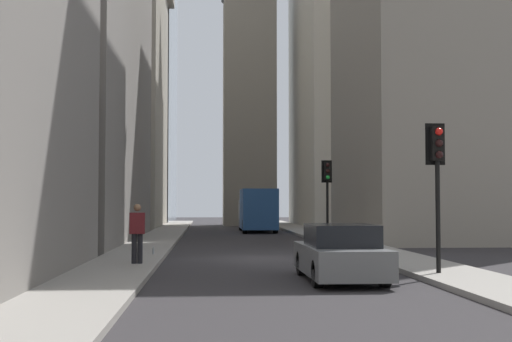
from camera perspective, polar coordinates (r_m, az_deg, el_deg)
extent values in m
plane|color=#302D30|center=(23.72, 0.56, -7.41)|extent=(135.00, 135.00, 0.00)
cube|color=gray|center=(23.78, -10.40, -7.19)|extent=(90.00, 2.20, 0.14)
cube|color=gray|center=(24.49, 11.20, -7.05)|extent=(90.00, 2.20, 0.14)
cube|color=beige|center=(58.04, 8.67, 11.02)|extent=(15.25, 10.00, 31.35)
cube|color=#A8A091|center=(56.73, -12.92, 7.75)|extent=(15.51, 10.00, 24.33)
cube|color=gray|center=(58.94, -0.60, 4.95)|extent=(4.43, 4.43, 19.58)
cube|color=#285699|center=(44.50, 0.21, -3.22)|extent=(4.60, 2.25, 2.60)
cube|color=#38383D|center=(47.70, -0.08, -3.60)|extent=(1.90, 2.25, 1.90)
cube|color=black|center=(47.69, -0.08, -2.88)|extent=(1.92, 2.09, 0.64)
cylinder|color=black|center=(47.79, 1.10, -4.50)|extent=(0.88, 0.28, 0.88)
cylinder|color=black|center=(47.66, -1.27, -4.51)|extent=(0.88, 0.28, 0.88)
cylinder|color=black|center=(43.22, 1.65, -4.69)|extent=(0.88, 0.28, 0.88)
cylinder|color=black|center=(43.07, -0.97, -4.70)|extent=(0.88, 0.28, 0.88)
cube|color=slate|center=(17.23, 7.07, -7.42)|extent=(4.30, 1.78, 0.70)
cube|color=black|center=(16.99, 7.19, -5.39)|extent=(2.10, 1.58, 0.54)
cylinder|color=black|center=(18.72, 8.63, -7.66)|extent=(0.64, 0.22, 0.64)
cylinder|color=black|center=(18.44, 3.86, -7.76)|extent=(0.64, 0.22, 0.64)
cylinder|color=black|center=(16.11, 10.76, -8.46)|extent=(0.64, 0.22, 0.64)
cylinder|color=black|center=(15.79, 5.22, -8.61)|extent=(0.64, 0.22, 0.64)
cylinder|color=black|center=(18.24, 15.07, -3.73)|extent=(0.12, 0.12, 2.91)
cube|color=black|center=(18.30, 14.99, 2.24)|extent=(0.28, 0.32, 0.90)
cube|color=black|center=(18.45, 14.84, 2.20)|extent=(0.03, 0.52, 1.10)
sphere|color=red|center=(18.18, 15.15, 3.22)|extent=(0.20, 0.20, 0.20)
sphere|color=black|center=(18.15, 15.16, 2.28)|extent=(0.20, 0.20, 0.20)
sphere|color=black|center=(18.13, 15.17, 1.34)|extent=(0.20, 0.20, 0.20)
cylinder|color=black|center=(33.40, 6.03, -3.29)|extent=(0.12, 0.12, 2.91)
cube|color=black|center=(33.43, 6.02, -0.03)|extent=(0.28, 0.32, 0.90)
cube|color=black|center=(33.58, 5.97, -0.04)|extent=(0.03, 0.52, 1.10)
sphere|color=black|center=(33.29, 6.06, 0.50)|extent=(0.20, 0.20, 0.20)
sphere|color=black|center=(33.27, 6.06, -0.01)|extent=(0.20, 0.20, 0.20)
sphere|color=green|center=(33.26, 6.07, -0.53)|extent=(0.20, 0.20, 0.20)
cylinder|color=black|center=(20.63, -9.74, -6.46)|extent=(0.16, 0.16, 0.88)
cylinder|color=black|center=(20.65, -10.22, -6.45)|extent=(0.16, 0.16, 0.88)
cube|color=maroon|center=(20.61, -9.96, -4.35)|extent=(0.26, 0.44, 0.63)
sphere|color=#936B4C|center=(20.60, -9.95, -3.05)|extent=(0.22, 0.22, 0.22)
cylinder|color=#999EA3|center=(24.27, -8.64, -6.70)|extent=(0.07, 0.07, 0.20)
cylinder|color=#999EA3|center=(24.26, -8.64, -6.39)|extent=(0.03, 0.03, 0.07)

